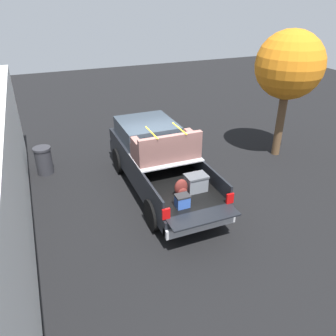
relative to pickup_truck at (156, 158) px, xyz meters
name	(u,v)px	position (x,y,z in m)	size (l,w,h in m)	color
ground_plane	(161,190)	(-0.38, 0.00, -0.99)	(40.00, 40.00, 0.00)	black
pickup_truck	(156,158)	(0.00, 0.00, 0.00)	(6.05, 2.06, 2.23)	black
building_facade	(13,181)	(-1.17, 4.12, 0.69)	(11.69, 0.36, 3.35)	white
tree_background	(289,66)	(0.46, -5.19, 2.41)	(2.40, 2.40, 4.63)	brown
trash_can	(44,160)	(2.25, 3.36, -0.49)	(0.60, 0.60, 0.98)	#2D2D33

